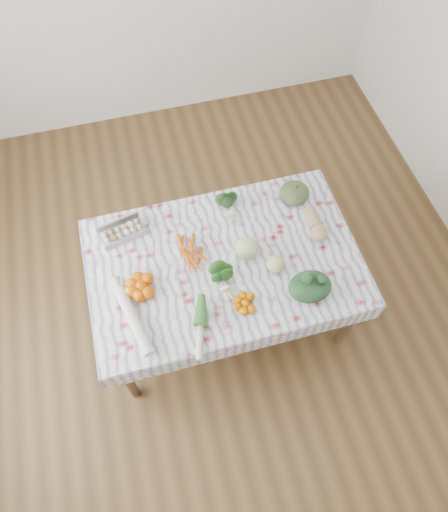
{
  "coord_description": "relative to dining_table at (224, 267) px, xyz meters",
  "views": [
    {
      "loc": [
        -0.36,
        -1.33,
        3.18
      ],
      "look_at": [
        0.0,
        0.0,
        0.82
      ],
      "focal_mm": 32.0,
      "sensor_mm": 36.0,
      "label": 1
    }
  ],
  "objects": [
    {
      "name": "ground",
      "position": [
        0.0,
        0.0,
        -0.68
      ],
      "size": [
        4.5,
        4.5,
        0.0
      ],
      "primitive_type": "plane",
      "color": "#52371C",
      "rests_on": "ground"
    },
    {
      "name": "dining_table",
      "position": [
        0.0,
        0.0,
        0.0
      ],
      "size": [
        1.6,
        1.0,
        0.75
      ],
      "color": "brown",
      "rests_on": "ground"
    },
    {
      "name": "tablecloth",
      "position": [
        0.0,
        0.0,
        0.08
      ],
      "size": [
        1.66,
        1.06,
        0.01
      ],
      "primitive_type": "cube",
      "color": "white",
      "rests_on": "dining_table"
    },
    {
      "name": "egg_carton",
      "position": [
        -0.56,
        0.33,
        0.12
      ],
      "size": [
        0.3,
        0.17,
        0.07
      ],
      "primitive_type": "cube",
      "rotation": [
        0.0,
        0.0,
        0.22
      ],
      "color": "#9F9F9A",
      "rests_on": "tablecloth"
    },
    {
      "name": "carrot_bunch",
      "position": [
        -0.18,
        0.1,
        0.1
      ],
      "size": [
        0.23,
        0.22,
        0.04
      ],
      "primitive_type": "cube",
      "rotation": [
        0.0,
        0.0,
        0.07
      ],
      "color": "#D5570A",
      "rests_on": "tablecloth"
    },
    {
      "name": "kale_bunch",
      "position": [
        0.13,
        0.35,
        0.14
      ],
      "size": [
        0.14,
        0.12,
        0.12
      ],
      "primitive_type": "ellipsoid",
      "rotation": [
        0.0,
        0.0,
        -0.04
      ],
      "color": "#1B3817",
      "rests_on": "tablecloth"
    },
    {
      "name": "kabocha_squash",
      "position": [
        0.57,
        0.34,
        0.15
      ],
      "size": [
        0.21,
        0.21,
        0.13
      ],
      "primitive_type": "ellipsoid",
      "rotation": [
        0.0,
        0.0,
        -0.11
      ],
      "color": "#3E4F29",
      "rests_on": "tablecloth"
    },
    {
      "name": "cabbage",
      "position": [
        0.15,
        0.01,
        0.15
      ],
      "size": [
        0.18,
        0.18,
        0.14
      ],
      "primitive_type": "sphere",
      "rotation": [
        0.0,
        0.0,
        0.3
      ],
      "color": "#ABC27C",
      "rests_on": "tablecloth"
    },
    {
      "name": "butternut_squash",
      "position": [
        0.62,
        0.08,
        0.14
      ],
      "size": [
        0.11,
        0.23,
        0.11
      ],
      "primitive_type": "ellipsoid",
      "rotation": [
        0.0,
        0.0,
        -0.01
      ],
      "color": "tan",
      "rests_on": "tablecloth"
    },
    {
      "name": "orange_cluster",
      "position": [
        -0.52,
        -0.06,
        0.12
      ],
      "size": [
        0.27,
        0.27,
        0.08
      ],
      "primitive_type": "cube",
      "rotation": [
        0.0,
        0.0,
        -0.13
      ],
      "color": "#DF5A03",
      "rests_on": "tablecloth"
    },
    {
      "name": "broccoli",
      "position": [
        -0.05,
        -0.16,
        0.14
      ],
      "size": [
        0.17,
        0.17,
        0.11
      ],
      "primitive_type": "ellipsoid",
      "rotation": [
        0.0,
        0.0,
        0.16
      ],
      "color": "#204E19",
      "rests_on": "tablecloth"
    },
    {
      "name": "mandarin_cluster",
      "position": [
        0.04,
        -0.31,
        0.11
      ],
      "size": [
        0.21,
        0.21,
        0.05
      ],
      "primitive_type": "cube",
      "rotation": [
        0.0,
        0.0,
        -0.21
      ],
      "color": "#D26701",
      "rests_on": "tablecloth"
    },
    {
      "name": "grapefruit",
      "position": [
        0.28,
        -0.13,
        0.14
      ],
      "size": [
        0.14,
        0.14,
        0.11
      ],
      "primitive_type": "sphere",
      "rotation": [
        0.0,
        0.0,
        -0.37
      ],
      "color": "#D7D175",
      "rests_on": "tablecloth"
    },
    {
      "name": "spinach_bag",
      "position": [
        0.43,
        -0.32,
        0.14
      ],
      "size": [
        0.3,
        0.26,
        0.11
      ],
      "primitive_type": "ellipsoid",
      "rotation": [
        0.0,
        0.0,
        0.24
      ],
      "color": "black",
      "rests_on": "tablecloth"
    },
    {
      "name": "daikon",
      "position": [
        -0.59,
        -0.26,
        0.12
      ],
      "size": [
        0.17,
        0.47,
        0.07
      ],
      "primitive_type": "cylinder",
      "rotation": [
        1.57,
        0.0,
        0.23
      ],
      "color": "silver",
      "rests_on": "tablecloth"
    },
    {
      "name": "leek",
      "position": [
        -0.24,
        -0.39,
        0.1
      ],
      "size": [
        0.14,
        0.36,
        0.04
      ],
      "primitive_type": "cylinder",
      "rotation": [
        1.57,
        0.0,
        -0.28
      ],
      "color": "silver",
      "rests_on": "tablecloth"
    }
  ]
}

